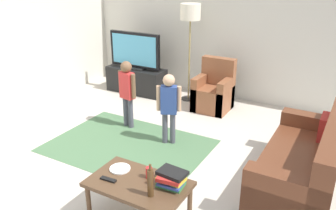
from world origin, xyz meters
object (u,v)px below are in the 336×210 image
child_center (169,103)px  coffee_table (139,186)px  tv_stand (136,80)px  floor_lamp (190,17)px  child_near_tv (127,88)px  plate (120,169)px  tv (135,51)px  tv_remote (108,179)px  soda_can (149,173)px  couch (307,166)px  bottle (150,183)px  armchair (214,93)px  book_stack (171,179)px

child_center → coffee_table: bearing=-71.2°
tv_stand → floor_lamp: size_ratio=0.67×
child_near_tv → plate: child_near_tv is taller
tv → tv_remote: 3.75m
soda_can → plate: soda_can is taller
plate → tv_stand: bearing=121.6°
floor_lamp → child_near_tv: floor_lamp is taller
couch → coffee_table: 1.95m
couch → bottle: (-1.17, -1.49, 0.27)m
soda_can → plate: 0.35m
tv → tv_remote: (1.88, -3.22, -0.42)m
armchair → tv: bearing=179.4°
bottle → soda_can: (-0.17, 0.24, -0.08)m
armchair → tv_remote: bearing=-86.6°
tv → bottle: tv is taller
tv → armchair: tv is taller
coffee_table → plate: 0.32m
coffee_table → bottle: bearing=-28.6°
tv → plate: 3.55m
tv_stand → armchair: size_ratio=1.33×
bottle → coffee_table: bearing=151.4°
book_stack → coffee_table: bearing=-161.8°
floor_lamp → coffee_table: size_ratio=1.78×
child_near_tv → coffee_table: (1.36, -1.72, -0.27)m
tv_stand → plate: tv_stand is taller
tv → armchair: size_ratio=1.22×
tv_remote → plate: size_ratio=0.77×
tv → child_center: size_ratio=1.06×
bottle → tv_remote: (-0.50, -0.00, -0.13)m
tv_stand → soda_can: 3.73m
book_stack → bottle: size_ratio=0.87×
tv_stand → floor_lamp: (1.09, 0.15, 1.30)m
couch → plate: bearing=-143.1°
tv → coffee_table: 3.81m
tv_stand → coffee_table: (2.16, -3.12, 0.13)m
tv_stand → tv: 0.60m
couch → tv_remote: (-1.67, -1.49, 0.14)m
couch → floor_lamp: bearing=142.1°
book_stack → soda_can: 0.27m
couch → coffee_table: couch is taller
tv_remote → plate: bearing=91.2°
couch → plate: (-1.69, -1.27, 0.14)m
tv_stand → tv_remote: bearing=-59.9°
floor_lamp → child_center: 2.02m
child_center → soda_can: size_ratio=8.65×
tv → floor_lamp: bearing=9.0°
child_near_tv → child_center: child_near_tv is taller
armchair → child_near_tv: child_near_tv is taller
child_center → bottle: size_ratio=3.09×
tv_stand → tv_remote: size_ratio=7.06×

